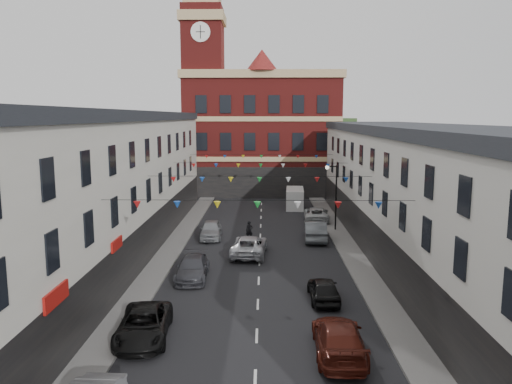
# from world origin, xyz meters

# --- Properties ---
(ground) EXTENTS (160.00, 160.00, 0.00)m
(ground) POSITION_xyz_m (0.00, 0.00, 0.00)
(ground) COLOR black
(ground) RESTS_ON ground
(pavement_left) EXTENTS (1.80, 64.00, 0.15)m
(pavement_left) POSITION_xyz_m (-6.90, 2.00, 0.07)
(pavement_left) COLOR #605E5B
(pavement_left) RESTS_ON ground
(pavement_right) EXTENTS (1.80, 64.00, 0.15)m
(pavement_right) POSITION_xyz_m (6.90, 2.00, 0.07)
(pavement_right) COLOR #605E5B
(pavement_right) RESTS_ON ground
(terrace_left) EXTENTS (8.40, 56.00, 10.70)m
(terrace_left) POSITION_xyz_m (-11.78, 1.00, 5.35)
(terrace_left) COLOR beige
(terrace_left) RESTS_ON ground
(terrace_right) EXTENTS (8.40, 56.00, 9.70)m
(terrace_right) POSITION_xyz_m (11.78, 1.00, 4.85)
(terrace_right) COLOR beige
(terrace_right) RESTS_ON ground
(civic_building) EXTENTS (20.60, 13.30, 18.50)m
(civic_building) POSITION_xyz_m (0.00, 37.95, 8.14)
(civic_building) COLOR maroon
(civic_building) RESTS_ON ground
(clock_tower) EXTENTS (5.60, 5.60, 30.00)m
(clock_tower) POSITION_xyz_m (-7.50, 35.00, 14.93)
(clock_tower) COLOR maroon
(clock_tower) RESTS_ON ground
(distant_hill) EXTENTS (40.00, 14.00, 10.00)m
(distant_hill) POSITION_xyz_m (-4.00, 62.00, 5.00)
(distant_hill) COLOR #2E4922
(distant_hill) RESTS_ON ground
(street_lamp) EXTENTS (1.10, 0.36, 6.00)m
(street_lamp) POSITION_xyz_m (6.55, 14.00, 3.90)
(street_lamp) COLOR black
(street_lamp) RESTS_ON ground
(car_left_c) EXTENTS (2.70, 5.16, 1.39)m
(car_left_c) POSITION_xyz_m (-5.28, -8.40, 0.69)
(car_left_c) COLOR black
(car_left_c) RESTS_ON ground
(car_left_d) EXTENTS (2.07, 4.81, 1.38)m
(car_left_d) POSITION_xyz_m (-4.26, 0.41, 0.69)
(car_left_d) COLOR #3C3D43
(car_left_d) RESTS_ON ground
(car_left_e) EXTENTS (2.00, 4.54, 1.52)m
(car_left_e) POSITION_xyz_m (-4.23, 11.13, 0.76)
(car_left_e) COLOR gray
(car_left_e) RESTS_ON ground
(car_right_c) EXTENTS (2.27, 5.27, 1.51)m
(car_right_c) POSITION_xyz_m (3.60, -9.85, 0.76)
(car_right_c) COLOR #531A10
(car_right_c) RESTS_ON ground
(car_right_d) EXTENTS (1.64, 3.99, 1.35)m
(car_right_d) POSITION_xyz_m (3.71, -3.37, 0.68)
(car_right_d) COLOR black
(car_right_d) RESTS_ON ground
(car_right_e) EXTENTS (2.02, 5.11, 1.66)m
(car_right_e) POSITION_xyz_m (4.63, 10.60, 0.83)
(car_right_e) COLOR #565A5E
(car_right_e) RESTS_ON ground
(car_right_f) EXTENTS (2.69, 5.26, 1.42)m
(car_right_f) POSITION_xyz_m (5.50, 18.24, 0.71)
(car_right_f) COLOR #B0B4B5
(car_right_f) RESTS_ON ground
(moving_car) EXTENTS (2.84, 5.50, 1.48)m
(moving_car) POSITION_xyz_m (-0.78, 5.91, 0.74)
(moving_car) COLOR #B9BAC1
(moving_car) RESTS_ON ground
(white_van) EXTENTS (2.19, 5.08, 2.20)m
(white_van) POSITION_xyz_m (3.80, 25.52, 1.10)
(white_van) COLOR silver
(white_van) RESTS_ON ground
(pedestrian) EXTENTS (0.66, 0.50, 1.63)m
(pedestrian) POSITION_xyz_m (-0.91, 10.42, 0.82)
(pedestrian) COLOR black
(pedestrian) RESTS_ON ground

